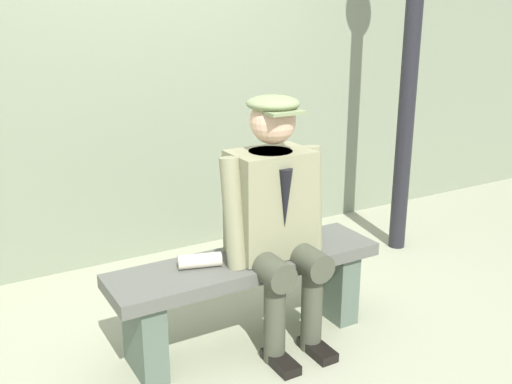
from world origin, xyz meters
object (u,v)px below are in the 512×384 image
(bench, at_px, (247,284))
(rolled_magazine, at_px, (200,261))
(seated_man, at_px, (275,211))
(lamp_post, at_px, (414,15))

(bench, distance_m, rolled_magazine, 0.31)
(bench, height_order, seated_man, seated_man)
(rolled_magazine, height_order, lamp_post, lamp_post)
(seated_man, height_order, rolled_magazine, seated_man)
(rolled_magazine, xyz_separation_m, lamp_post, (-1.86, -0.57, 1.14))
(lamp_post, bearing_deg, rolled_magazine, 17.00)
(seated_man, relative_size, rolled_magazine, 6.11)
(seated_man, height_order, lamp_post, lamp_post)
(bench, distance_m, seated_man, 0.42)
(seated_man, bearing_deg, rolled_magazine, -10.18)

